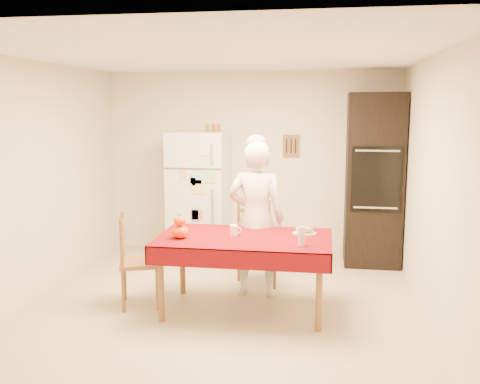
% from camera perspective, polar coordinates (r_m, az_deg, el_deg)
% --- Properties ---
extents(floor, '(4.50, 4.50, 0.00)m').
position_cam_1_polar(floor, '(5.50, -2.15, -12.52)').
color(floor, tan).
rests_on(floor, ground).
extents(room_shell, '(4.02, 4.52, 2.51)m').
position_cam_1_polar(room_shell, '(5.13, -2.24, 4.58)').
color(room_shell, beige).
rests_on(room_shell, ground).
extents(refrigerator, '(0.75, 0.74, 1.70)m').
position_cam_1_polar(refrigerator, '(7.19, -4.37, -0.35)').
color(refrigerator, white).
rests_on(refrigerator, floor).
extents(oven_cabinet, '(0.70, 0.62, 2.20)m').
position_cam_1_polar(oven_cabinet, '(7.03, 14.09, 1.26)').
color(oven_cabinet, black).
rests_on(oven_cabinet, floor).
extents(dining_table, '(1.70, 1.00, 0.76)m').
position_cam_1_polar(dining_table, '(5.28, 0.48, -5.52)').
color(dining_table, brown).
rests_on(dining_table, floor).
extents(chair_far, '(0.52, 0.51, 0.95)m').
position_cam_1_polar(chair_far, '(6.16, 1.66, -5.18)').
color(chair_far, brown).
rests_on(chair_far, floor).
extents(chair_left, '(0.52, 0.53, 0.95)m').
position_cam_1_polar(chair_left, '(5.58, -11.29, -6.85)').
color(chair_left, brown).
rests_on(chair_left, floor).
extents(seated_woman, '(0.63, 0.42, 1.68)m').
position_cam_1_polar(seated_woman, '(5.72, 1.72, -2.87)').
color(seated_woman, silver).
rests_on(seated_woman, floor).
extents(coffee_mug, '(0.08, 0.08, 0.10)m').
position_cam_1_polar(coffee_mug, '(5.32, -0.68, -4.09)').
color(coffee_mug, white).
rests_on(coffee_mug, dining_table).
extents(pumpkin_lower, '(0.17, 0.17, 0.13)m').
position_cam_1_polar(pumpkin_lower, '(5.22, -6.43, -4.24)').
color(pumpkin_lower, '#E93905').
rests_on(pumpkin_lower, dining_table).
extents(pumpkin_upper, '(0.12, 0.12, 0.09)m').
position_cam_1_polar(pumpkin_upper, '(5.20, -6.45, -3.06)').
color(pumpkin_upper, '#D55305').
rests_on(pumpkin_upper, pumpkin_lower).
extents(wine_glass, '(0.07, 0.07, 0.18)m').
position_cam_1_polar(wine_glass, '(4.95, 6.59, -4.69)').
color(wine_glass, silver).
rests_on(wine_glass, dining_table).
extents(bread_plate, '(0.24, 0.24, 0.02)m').
position_cam_1_polar(bread_plate, '(5.39, 6.89, -4.42)').
color(bread_plate, silver).
rests_on(bread_plate, dining_table).
extents(bread_loaf, '(0.18, 0.10, 0.06)m').
position_cam_1_polar(bread_loaf, '(5.38, 6.90, -4.00)').
color(bread_loaf, '#9B7D4C').
rests_on(bread_loaf, bread_plate).
extents(spice_jar_left, '(0.05, 0.05, 0.10)m').
position_cam_1_polar(spice_jar_left, '(7.12, -3.50, 6.85)').
color(spice_jar_left, '#98671B').
rests_on(spice_jar_left, refrigerator).
extents(spice_jar_mid, '(0.05, 0.05, 0.10)m').
position_cam_1_polar(spice_jar_mid, '(7.10, -2.85, 6.85)').
color(spice_jar_mid, '#91461A').
rests_on(spice_jar_mid, refrigerator).
extents(spice_jar_right, '(0.05, 0.05, 0.10)m').
position_cam_1_polar(spice_jar_right, '(7.09, -2.29, 6.85)').
color(spice_jar_right, '#895B19').
rests_on(spice_jar_right, refrigerator).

